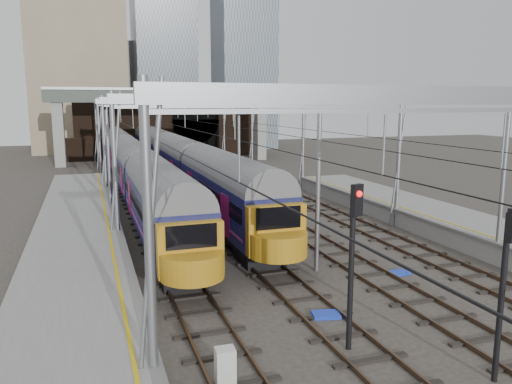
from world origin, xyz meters
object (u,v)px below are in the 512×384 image
object	(u,v)px
train_second	(127,159)
signal_near_left	(353,248)
relay_cabinet	(225,367)
train_main	(166,154)
signal_near_centre	(506,274)

from	to	relation	value
train_second	signal_near_left	world-z (taller)	signal_near_left
relay_cabinet	train_main	bearing A→B (deg)	86.02
train_main	train_second	size ratio (longest dim) A/B	1.04
train_main	relay_cabinet	xyz separation A→B (m)	(-4.30, -38.37, -1.91)
signal_near_centre	relay_cabinet	size ratio (longest dim) A/B	4.63
train_second	relay_cabinet	size ratio (longest dim) A/B	57.53
train_second	signal_near_left	distance (m)	35.10
train_second	signal_near_centre	bearing A→B (deg)	-80.05
train_main	signal_near_centre	world-z (taller)	signal_near_centre
signal_near_left	signal_near_centre	world-z (taller)	signal_near_left
train_main	train_second	distance (m)	4.91
train_main	relay_cabinet	bearing A→B (deg)	-96.39
signal_near_centre	relay_cabinet	xyz separation A→B (m)	(-6.92, 2.22, -2.51)
signal_near_left	train_second	bearing A→B (deg)	75.74
signal_near_left	signal_near_centre	xyz separation A→B (m)	(2.84, -2.85, -0.18)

